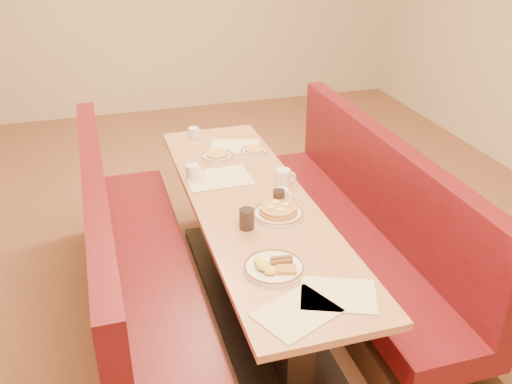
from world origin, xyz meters
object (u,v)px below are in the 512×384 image
object	(u,v)px
booth_right	(359,238)
eggs_plate	(273,267)
diner_table	(253,254)
coffee_mug_a	(282,196)
soda_tumbler_near	(247,219)
coffee_mug_c	(283,177)
coffee_mug_b	(193,171)
soda_tumbler_mid	(279,198)
coffee_mug_d	(194,133)
booth_left	(135,276)
pancake_plate	(278,212)

from	to	relation	value
booth_right	eggs_plate	size ratio (longest dim) A/B	8.18
diner_table	booth_right	bearing A→B (deg)	0.00
coffee_mug_a	soda_tumbler_near	bearing A→B (deg)	-119.61
booth_right	coffee_mug_c	bearing A→B (deg)	160.96
coffee_mug_b	soda_tumbler_mid	bearing A→B (deg)	-32.45
eggs_plate	coffee_mug_b	distance (m)	1.14
soda_tumbler_near	soda_tumbler_mid	xyz separation A→B (m)	(0.25, 0.20, -0.01)
coffee_mug_a	eggs_plate	bearing A→B (deg)	-90.30
coffee_mug_b	coffee_mug_d	distance (m)	0.69
coffee_mug_c	coffee_mug_d	world-z (taller)	coffee_mug_c
booth_right	coffee_mug_c	size ratio (longest dim) A/B	18.80
booth_left	booth_right	bearing A→B (deg)	0.00
pancake_plate	coffee_mug_b	bearing A→B (deg)	120.65
pancake_plate	coffee_mug_a	xyz separation A→B (m)	(0.07, 0.14, 0.02)
soda_tumbler_near	diner_table	bearing A→B (deg)	67.76
diner_table	coffee_mug_b	world-z (taller)	coffee_mug_b
eggs_plate	soda_tumbler_mid	size ratio (longest dim) A/B	3.09
coffee_mug_d	coffee_mug_a	bearing A→B (deg)	-58.36
soda_tumbler_near	coffee_mug_a	bearing A→B (deg)	38.03
coffee_mug_b	soda_tumbler_mid	world-z (taller)	soda_tumbler_mid
booth_left	booth_right	distance (m)	1.46
pancake_plate	soda_tumbler_mid	distance (m)	0.12
booth_left	soda_tumbler_near	world-z (taller)	booth_left
diner_table	coffee_mug_c	size ratio (longest dim) A/B	18.80
soda_tumbler_near	pancake_plate	bearing A→B (deg)	21.70
diner_table	coffee_mug_c	bearing A→B (deg)	33.31
coffee_mug_d	soda_tumbler_mid	world-z (taller)	soda_tumbler_mid
booth_right	diner_table	bearing A→B (deg)	180.00
diner_table	booth_right	world-z (taller)	booth_right
coffee_mug_a	soda_tumbler_mid	bearing A→B (deg)	-119.71
booth_left	coffee_mug_b	world-z (taller)	booth_left
booth_right	booth_left	bearing A→B (deg)	180.00
pancake_plate	coffee_mug_b	world-z (taller)	coffee_mug_b
booth_left	pancake_plate	xyz separation A→B (m)	(0.82, -0.20, 0.41)
coffee_mug_b	coffee_mug_c	xyz separation A→B (m)	(0.53, -0.25, 0.00)
booth_left	coffee_mug_d	bearing A→B (deg)	61.42
pancake_plate	coffee_mug_a	size ratio (longest dim) A/B	2.60
soda_tumbler_mid	soda_tumbler_near	bearing A→B (deg)	-141.96
diner_table	booth_right	xyz separation A→B (m)	(0.73, 0.00, -0.01)
diner_table	booth_left	world-z (taller)	booth_left
booth_right	coffee_mug_b	distance (m)	1.18
diner_table	soda_tumbler_near	size ratio (longest dim) A/B	21.54
pancake_plate	coffee_mug_c	bearing A→B (deg)	66.56
coffee_mug_a	booth_right	bearing A→B (deg)	29.03
coffee_mug_a	coffee_mug_b	xyz separation A→B (m)	(-0.44, 0.49, 0.00)
coffee_mug_b	pancake_plate	bearing A→B (deg)	-40.83
pancake_plate	coffee_mug_a	world-z (taller)	coffee_mug_a
booth_left	pancake_plate	bearing A→B (deg)	-13.80
soda_tumbler_mid	pancake_plate	bearing A→B (deg)	-110.71
eggs_plate	coffee_mug_c	world-z (taller)	coffee_mug_c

